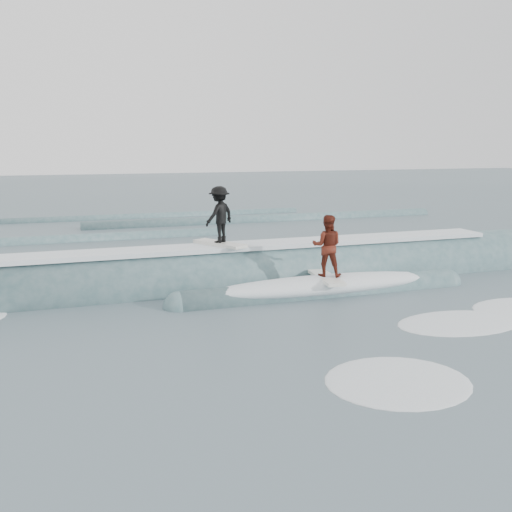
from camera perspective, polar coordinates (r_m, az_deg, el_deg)
name	(u,v)px	position (r m, az deg, el deg)	size (l,w,h in m)	color
ground	(284,310)	(15.96, 2.83, -5.46)	(160.00, 160.00, 0.00)	#384D51
breaking_wave	(253,283)	(18.93, -0.29, -2.70)	(23.99, 4.04, 2.53)	#3A5B61
surfer_black	(219,216)	(18.41, -3.68, 3.96)	(1.44, 2.02, 1.91)	silver
surfer_red	(327,248)	(17.46, 7.11, 0.77)	(1.14, 2.05, 1.99)	white
whitewater	(386,324)	(15.18, 12.87, -6.61)	(17.68, 9.17, 0.10)	white
far_swells	(159,227)	(32.58, -9.67, 2.89)	(36.98, 8.65, 0.80)	#3A5B61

